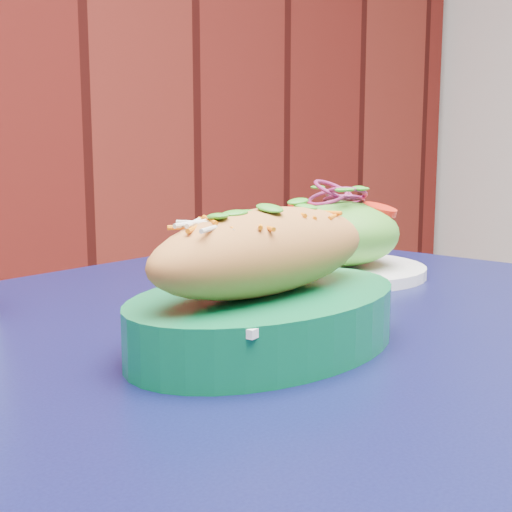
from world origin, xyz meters
TOP-DOWN VIEW (x-y plane):
  - cafe_table at (0.25, 1.37)m, footprint 0.93×0.93m
  - banh_mi_basket at (0.17, 1.37)m, footprint 0.27×0.20m
  - salad_plate at (0.42, 1.54)m, footprint 0.20×0.20m

SIDE VIEW (x-z plane):
  - cafe_table at x=0.25m, z-range 0.29..1.04m
  - salad_plate at x=0.42m, z-range 0.74..0.84m
  - banh_mi_basket at x=0.17m, z-range 0.74..0.85m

